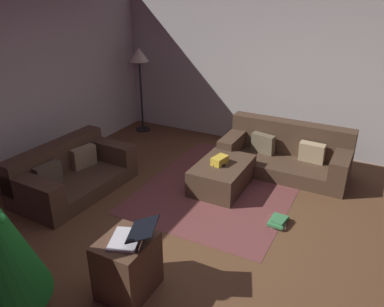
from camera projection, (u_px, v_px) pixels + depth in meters
name	position (u px, v px, depth m)	size (l,w,h in m)	color
ground_plane	(209.00, 247.00, 4.16)	(6.40, 6.40, 0.00)	brown
corner_partition	(293.00, 73.00, 6.16)	(0.12, 6.40, 2.60)	#B5B0AB
couch_left	(70.00, 173.00, 5.23)	(1.64, 0.97, 0.64)	#473323
couch_right	(286.00, 154.00, 5.77)	(0.86, 1.86, 0.71)	#473323
ottoman	(222.00, 175.00, 5.32)	(0.98, 0.65, 0.36)	#473323
gift_box	(220.00, 160.00, 5.21)	(0.24, 0.14, 0.11)	gold
tv_remote	(219.00, 165.00, 5.17)	(0.05, 0.16, 0.02)	black
side_table	(128.00, 266.00, 3.48)	(0.52, 0.44, 0.57)	#4C3323
laptop	(132.00, 235.00, 3.33)	(0.46, 0.50, 0.18)	silver
book_stack	(279.00, 221.00, 4.55)	(0.30, 0.23, 0.09)	beige
corner_lamp	(139.00, 61.00, 6.91)	(0.36, 0.36, 1.57)	black
area_rug	(222.00, 186.00, 5.39)	(2.60, 2.00, 0.01)	brown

